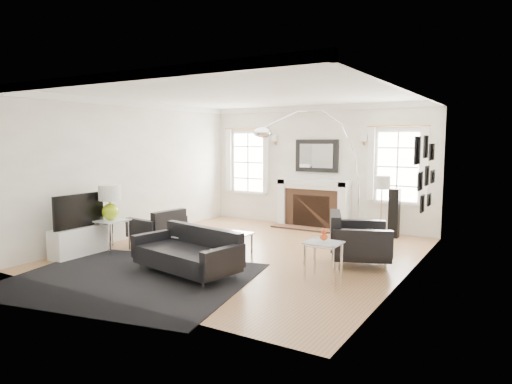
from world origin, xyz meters
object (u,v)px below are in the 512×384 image
Objects in this scene: arc_floor_lamp at (312,166)px; fireplace at (313,204)px; gourd_lamp at (110,200)px; armchair_left at (159,229)px; coffee_table at (214,236)px; sofa at (189,254)px; armchair_right at (356,241)px.

fireplace is at bearing 111.50° from arc_floor_lamp.
gourd_lamp is 4.08m from arc_floor_lamp.
arc_floor_lamp reaches higher than armchair_left.
coffee_table is at bearing 12.94° from gourd_lamp.
gourd_lamp is (-0.46, -0.75, 0.62)m from armchair_left.
coffee_table is (1.51, -0.30, 0.08)m from armchair_left.
coffee_table is at bearing -11.19° from armchair_left.
arc_floor_lamp reaches higher than gourd_lamp.
coffee_table is (-0.23, -3.53, -0.13)m from fireplace.
arc_floor_lamp is (0.55, 2.70, 1.06)m from coffee_table.
sofa is 2.67m from armchair_right.
armchair_right reaches higher than coffee_table.
armchair_left is 1.54m from coffee_table.
armchair_right is at bearing 19.35° from gourd_lamp.
coffee_table is (-0.13, 0.81, 0.11)m from sofa.
fireplace reaches higher than sofa.
fireplace is 4.35m from sofa.
arc_floor_lamp reaches higher than sofa.
fireplace reaches higher than armchair_right.
fireplace is 0.92× the size of sofa.
gourd_lamp is at bearing -128.69° from arc_floor_lamp.
armchair_left is at bearing -130.65° from arc_floor_lamp.
armchair_right is (3.63, 0.68, 0.06)m from armchair_left.
coffee_table is at bearing -93.70° from fireplace.
fireplace is 0.62× the size of arc_floor_lamp.
gourd_lamp is at bearing -118.92° from fireplace.
fireplace is 1.29m from arc_floor_lamp.
sofa is 3.72m from arc_floor_lamp.
gourd_lamp is (-2.20, -3.98, 0.40)m from fireplace.
fireplace is at bearing 86.30° from coffee_table.
coffee_table is at bearing -101.60° from arc_floor_lamp.
armchair_left is at bearing 145.98° from sofa.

